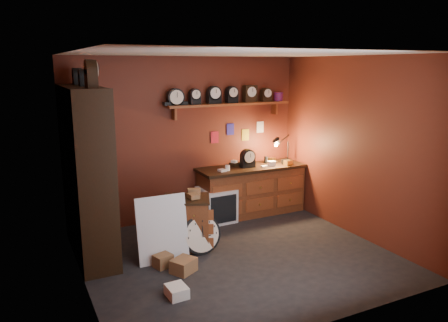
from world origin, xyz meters
TOP-DOWN VIEW (x-y plane):
  - floor at (0.00, 0.00)m, footprint 4.00×4.00m
  - room_shell at (0.04, 0.11)m, footprint 4.02×3.62m
  - shelving_unit at (-1.79, 0.98)m, footprint 0.47×1.60m
  - workbench at (1.05, 1.47)m, footprint 1.90×0.66m
  - low_cabinet at (-0.50, 0.60)m, footprint 0.80×0.75m
  - big_round_clock at (-0.40, 0.32)m, footprint 0.56×0.18m
  - white_panel at (-0.95, 0.34)m, footprint 0.69×0.20m
  - mini_fridge at (0.34, 1.39)m, footprint 0.56×0.58m
  - floor_box_a at (-0.83, -0.11)m, footprint 0.37×0.35m
  - floor_box_b at (-1.12, -0.63)m, footprint 0.23×0.27m
  - floor_box_c at (-1.02, 0.15)m, footprint 0.27×0.24m

SIDE VIEW (x-z plane):
  - floor at x=0.00m, z-range 0.00..0.00m
  - white_panel at x=-0.95m, z-range -0.45..0.45m
  - floor_box_b at x=-1.12m, z-range 0.00..0.13m
  - floor_box_c at x=-1.02m, z-range 0.00..0.17m
  - floor_box_a at x=-0.83m, z-range 0.00..0.18m
  - big_round_clock at x=-0.40m, z-range -0.01..0.55m
  - mini_fridge at x=0.34m, z-range 0.00..0.56m
  - low_cabinet at x=-0.50m, z-range -0.01..0.81m
  - workbench at x=1.05m, z-range -0.21..1.15m
  - shelving_unit at x=-1.79m, z-range -0.03..2.54m
  - room_shell at x=0.04m, z-range 0.37..3.08m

